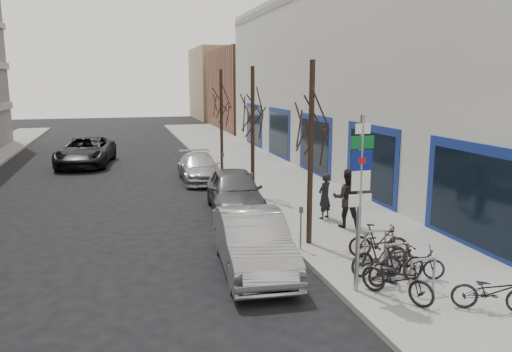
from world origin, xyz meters
TOP-DOWN VIEW (x-y plane):
  - ground at (0.00, 0.00)m, footprint 120.00×120.00m
  - sidewalk_east at (4.50, 10.00)m, footprint 5.00×70.00m
  - commercial_building at (17.00, 16.00)m, footprint 20.00×32.00m
  - brick_building_far at (13.00, 40.00)m, footprint 12.00×14.00m
  - tan_building_far at (13.50, 55.00)m, footprint 13.00×12.00m
  - highway_sign_pole at (2.40, -0.01)m, footprint 0.55×0.10m
  - bike_rack at (3.80, 0.60)m, footprint 0.66×2.26m
  - tree_near at (2.60, 3.50)m, footprint 1.80×1.80m
  - tree_mid at (2.60, 10.00)m, footprint 1.80×1.80m
  - tree_far at (2.60, 16.50)m, footprint 1.80×1.80m
  - meter_front at (2.15, 3.00)m, footprint 0.10×0.08m
  - meter_mid at (2.15, 8.50)m, footprint 0.10×0.08m
  - meter_back at (2.15, 14.00)m, footprint 0.10×0.08m
  - bike_near_left at (3.06, -0.65)m, footprint 1.36×1.82m
  - bike_near_right at (3.49, 0.08)m, footprint 1.68×0.69m
  - bike_mid_curb at (4.06, 0.31)m, footprint 1.58×1.07m
  - bike_mid_inner at (3.40, 0.73)m, footprint 1.75×0.73m
  - bike_far_curb at (4.68, -1.70)m, footprint 1.68×1.21m
  - bike_far_inner at (3.94, 1.77)m, footprint 1.69×1.03m
  - parked_car_front at (0.52, 2.22)m, footprint 1.99×4.80m
  - parked_car_mid at (1.40, 8.16)m, footprint 2.37×4.94m
  - parked_car_back at (1.04, 14.40)m, footprint 1.95×4.64m
  - lane_car at (-4.67, 20.77)m, footprint 3.55×6.35m
  - pedestrian_near at (4.10, 5.87)m, footprint 0.71×0.65m
  - pedestrian_far at (4.40, 4.73)m, footprint 0.86×0.74m

SIDE VIEW (x-z plane):
  - ground at x=0.00m, z-range 0.00..0.00m
  - sidewalk_east at x=4.50m, z-range 0.00..0.15m
  - bike_mid_curb at x=4.06m, z-range 0.15..1.09m
  - bike_far_inner at x=3.94m, z-range 0.15..1.14m
  - bike_near_right at x=3.49m, z-range 0.15..1.14m
  - bike_far_curb at x=4.68m, z-range 0.15..1.15m
  - bike_rack at x=3.80m, z-range 0.24..1.07m
  - bike_mid_inner at x=3.40m, z-range 0.15..1.18m
  - parked_car_back at x=1.04m, z-range 0.00..1.34m
  - bike_near_left at x=3.06m, z-range 0.15..1.24m
  - parked_car_front at x=0.52m, z-range 0.00..1.54m
  - parked_car_mid at x=1.40m, z-range 0.00..1.63m
  - lane_car at x=-4.67m, z-range 0.00..1.68m
  - meter_front at x=2.15m, z-range 0.28..1.55m
  - meter_mid at x=2.15m, z-range 0.28..1.55m
  - meter_back at x=2.15m, z-range 0.28..1.55m
  - pedestrian_near at x=4.10m, z-range 0.15..1.77m
  - pedestrian_far at x=4.40m, z-range 0.15..2.13m
  - highway_sign_pole at x=2.40m, z-range 0.36..4.56m
  - brick_building_far at x=13.00m, z-range 0.00..8.00m
  - tree_near at x=2.60m, z-range 1.35..6.85m
  - tree_mid at x=2.60m, z-range 1.35..6.85m
  - tree_far at x=2.60m, z-range 1.35..6.85m
  - tan_building_far at x=13.50m, z-range 0.00..9.00m
  - commercial_building at x=17.00m, z-range 0.00..10.00m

